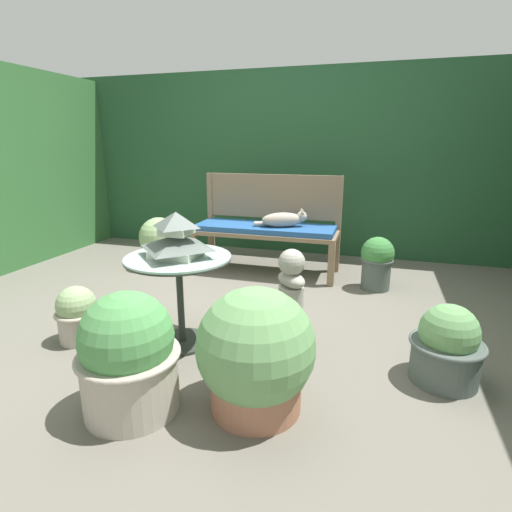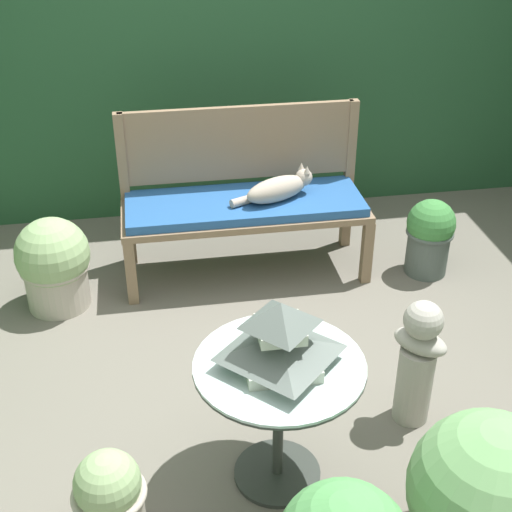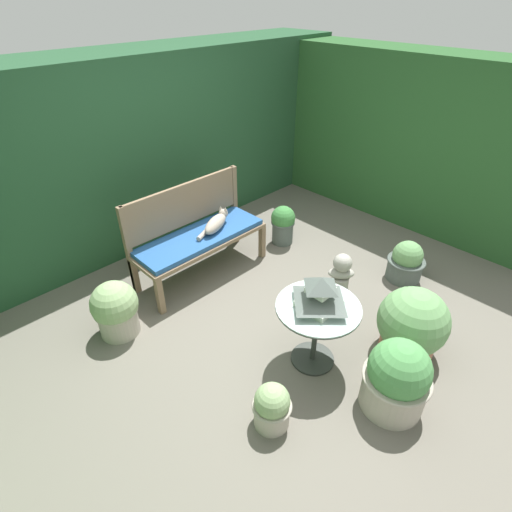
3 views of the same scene
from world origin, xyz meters
The scene contains 12 objects.
ground centered at (0.00, 0.00, 0.00)m, with size 30.00×30.00×0.00m, color #666056.
foliage_hedge_back centered at (0.00, 2.37, 1.05)m, with size 6.40×0.92×2.10m, color #234C2D.
garden_bench centered at (0.00, 1.03, 0.43)m, with size 1.45×0.52×0.49m.
bench_backrest centered at (0.00, 1.27, 0.70)m, with size 1.45×0.06×0.98m.
cat centered at (0.20, 1.00, 0.57)m, with size 0.51×0.29×0.18m.
patio_table centered at (-0.11, -0.60, 0.47)m, with size 0.67×0.67×0.60m.
pagoda_birdhouse centered at (-0.11, -0.60, 0.72)m, with size 0.38×0.38×0.28m.
garden_bust centered at (0.56, -0.36, 0.33)m, with size 0.27×0.27×0.64m.
potted_plant_table_near centered at (1.10, 0.85, 0.26)m, with size 0.29×0.29×0.48m.
potted_plant_hedge_corner centered at (-1.11, 0.85, 0.27)m, with size 0.41×0.41×0.54m.
potted_plant_bench_right centered at (0.55, -1.10, 0.29)m, with size 0.58×0.58×0.63m.
potted_plant_table_far centered at (-0.80, -0.77, 0.19)m, with size 0.29×0.29×0.38m.
Camera 2 is at (-0.55, -2.68, 2.35)m, focal length 50.00 mm.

